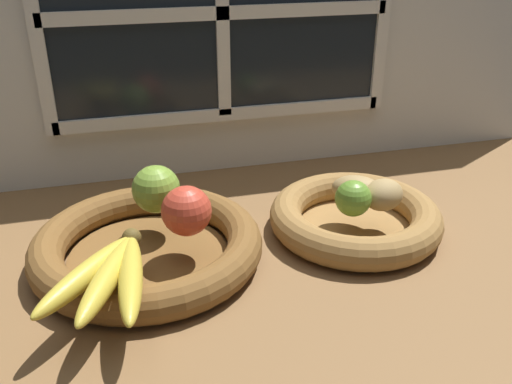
# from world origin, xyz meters

# --- Properties ---
(ground_plane) EXTENTS (1.40, 0.90, 0.03)m
(ground_plane) POSITION_xyz_m (0.00, 0.00, -0.01)
(ground_plane) COLOR brown
(back_wall) EXTENTS (1.40, 0.05, 0.55)m
(back_wall) POSITION_xyz_m (0.00, 0.30, 0.28)
(back_wall) COLOR silver
(back_wall) RESTS_ON ground_plane
(fruit_bowl_left) EXTENTS (0.34, 0.34, 0.05)m
(fruit_bowl_left) POSITION_xyz_m (-0.18, -0.02, 0.02)
(fruit_bowl_left) COLOR brown
(fruit_bowl_left) RESTS_ON ground_plane
(fruit_bowl_right) EXTENTS (0.28, 0.28, 0.05)m
(fruit_bowl_right) POSITION_xyz_m (0.15, -0.02, 0.02)
(fruit_bowl_right) COLOR olive
(fruit_bowl_right) RESTS_ON ground_plane
(apple_red_right) EXTENTS (0.07, 0.07, 0.07)m
(apple_red_right) POSITION_xyz_m (-0.13, -0.05, 0.09)
(apple_red_right) COLOR #CC422D
(apple_red_right) RESTS_ON fruit_bowl_left
(apple_green_back) EXTENTS (0.07, 0.07, 0.07)m
(apple_green_back) POSITION_xyz_m (-0.16, 0.04, 0.09)
(apple_green_back) COLOR #7AA338
(apple_green_back) RESTS_ON fruit_bowl_left
(banana_bunch_front) EXTENTS (0.14, 0.20, 0.03)m
(banana_bunch_front) POSITION_xyz_m (-0.24, -0.15, 0.07)
(banana_bunch_front) COLOR gold
(banana_bunch_front) RESTS_ON fruit_bowl_left
(potato_large) EXTENTS (0.10, 0.09, 0.04)m
(potato_large) POSITION_xyz_m (0.15, -0.02, 0.07)
(potato_large) COLOR #A38451
(potato_large) RESTS_ON fruit_bowl_right
(potato_small) EXTENTS (0.08, 0.08, 0.05)m
(potato_small) POSITION_xyz_m (0.18, -0.05, 0.08)
(potato_small) COLOR #A38451
(potato_small) RESTS_ON fruit_bowl_right
(lime_near) EXTENTS (0.06, 0.06, 0.06)m
(lime_near) POSITION_xyz_m (0.13, -0.06, 0.08)
(lime_near) COLOR olive
(lime_near) RESTS_ON fruit_bowl_right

